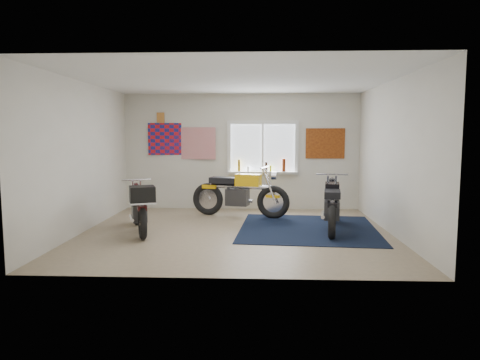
{
  "coord_description": "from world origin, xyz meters",
  "views": [
    {
      "loc": [
        0.4,
        -7.55,
        1.74
      ],
      "look_at": [
        0.06,
        0.4,
        0.91
      ],
      "focal_mm": 32.0,
      "sensor_mm": 36.0,
      "label": 1
    }
  ],
  "objects_px": {
    "yellow_triumph": "(239,194)",
    "maroon_tourer": "(140,207)",
    "black_chrome_bike": "(332,206)",
    "navy_rug": "(308,228)"
  },
  "relations": [
    {
      "from": "yellow_triumph",
      "to": "maroon_tourer",
      "type": "relative_size",
      "value": 1.2
    },
    {
      "from": "yellow_triumph",
      "to": "black_chrome_bike",
      "type": "relative_size",
      "value": 1.08
    },
    {
      "from": "maroon_tourer",
      "to": "black_chrome_bike",
      "type": "bearing_deg",
      "value": -103.88
    },
    {
      "from": "yellow_triumph",
      "to": "black_chrome_bike",
      "type": "xyz_separation_m",
      "value": [
        1.75,
        -1.26,
        -0.04
      ]
    },
    {
      "from": "navy_rug",
      "to": "black_chrome_bike",
      "type": "height_order",
      "value": "black_chrome_bike"
    },
    {
      "from": "navy_rug",
      "to": "maroon_tourer",
      "type": "relative_size",
      "value": 1.47
    },
    {
      "from": "black_chrome_bike",
      "to": "maroon_tourer",
      "type": "xyz_separation_m",
      "value": [
        -3.45,
        -0.4,
        0.03
      ]
    },
    {
      "from": "yellow_triumph",
      "to": "black_chrome_bike",
      "type": "distance_m",
      "value": 2.16
    },
    {
      "from": "black_chrome_bike",
      "to": "maroon_tourer",
      "type": "distance_m",
      "value": 3.47
    },
    {
      "from": "yellow_triumph",
      "to": "maroon_tourer",
      "type": "bearing_deg",
      "value": -120.8
    }
  ]
}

